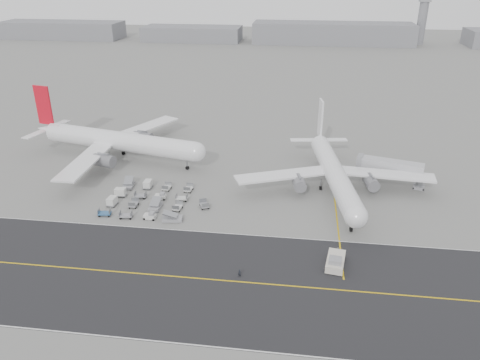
# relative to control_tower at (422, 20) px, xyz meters

# --- Properties ---
(ground) EXTENTS (700.00, 700.00, 0.00)m
(ground) POSITION_rel_control_tower_xyz_m (-100.00, -265.00, -16.25)
(ground) COLOR gray
(ground) RESTS_ON ground
(taxiway) EXTENTS (220.00, 59.00, 0.03)m
(taxiway) POSITION_rel_control_tower_xyz_m (-94.98, -282.98, -16.24)
(taxiway) COLOR #272729
(taxiway) RESTS_ON ground
(horizon_buildings) EXTENTS (520.00, 28.00, 28.00)m
(horizon_buildings) POSITION_rel_control_tower_xyz_m (-70.00, -5.00, -16.25)
(horizon_buildings) COLOR gray
(horizon_buildings) RESTS_ON ground
(control_tower) EXTENTS (7.00, 7.00, 31.25)m
(control_tower) POSITION_rel_control_tower_xyz_m (0.00, 0.00, 0.00)
(control_tower) COLOR gray
(control_tower) RESTS_ON ground
(airliner_a) EXTENTS (54.81, 53.62, 19.20)m
(airliner_a) POSITION_rel_control_tower_xyz_m (-130.57, -230.68, -10.72)
(airliner_a) COLOR white
(airliner_a) RESTS_ON ground
(airliner_b) EXTENTS (48.39, 49.27, 17.07)m
(airliner_b) POSITION_rel_control_tower_xyz_m (-70.39, -243.45, -11.33)
(airliner_b) COLOR white
(airliner_b) RESTS_ON ground
(pushback_tug) EXTENTS (4.09, 8.74, 2.46)m
(pushback_tug) POSITION_rel_control_tower_xyz_m (-71.32, -275.90, -15.24)
(pushback_tug) COLOR beige
(pushback_tug) RESTS_ON ground
(jet_bridge) EXTENTS (17.25, 7.63, 6.46)m
(jet_bridge) POSITION_rel_control_tower_xyz_m (-55.87, -237.49, -11.75)
(jet_bridge) COLOR gray
(jet_bridge) RESTS_ON ground
(gse_cluster) EXTENTS (24.22, 23.38, 2.15)m
(gse_cluster) POSITION_rel_control_tower_xyz_m (-113.56, -255.98, -16.25)
(gse_cluster) COLOR #98989D
(gse_cluster) RESTS_ON ground
(stray_dolly) EXTENTS (2.76, 3.30, 1.74)m
(stray_dolly) POSITION_rel_control_tower_xyz_m (-100.02, -256.53, -16.25)
(stray_dolly) COLOR silver
(stray_dolly) RESTS_ON ground
(ground_crew_a) EXTENTS (0.66, 0.53, 1.58)m
(ground_crew_a) POSITION_rel_control_tower_xyz_m (-88.47, -281.61, -15.47)
(ground_crew_a) COLOR black
(ground_crew_a) RESTS_ON ground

